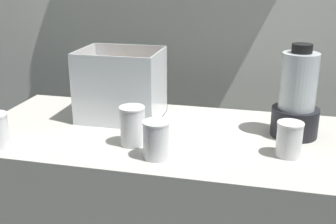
# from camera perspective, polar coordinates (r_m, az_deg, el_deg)

# --- Properties ---
(back_wall_unit) EXTENTS (2.60, 0.24, 2.50)m
(back_wall_unit) POSITION_cam_1_polar(r_m,az_deg,el_deg) (2.15, 4.79, 13.94)
(back_wall_unit) COLOR silver
(back_wall_unit) RESTS_ON ground_plane
(carrot_display_bin) EXTENTS (0.31, 0.23, 0.27)m
(carrot_display_bin) POSITION_cam_1_polar(r_m,az_deg,el_deg) (1.64, -6.43, 2.08)
(carrot_display_bin) COLOR white
(carrot_display_bin) RESTS_ON counter
(blender_pitcher) EXTENTS (0.16, 0.16, 0.32)m
(blender_pitcher) POSITION_cam_1_polar(r_m,az_deg,el_deg) (1.51, 17.06, 1.62)
(blender_pitcher) COLOR black
(blender_pitcher) RESTS_ON counter
(juice_cup_pomegranate_left) EXTENTS (0.08, 0.08, 0.13)m
(juice_cup_pomegranate_left) POSITION_cam_1_polar(r_m,az_deg,el_deg) (1.39, -4.83, -2.25)
(juice_cup_pomegranate_left) COLOR white
(juice_cup_pomegranate_left) RESTS_ON counter
(juice_cup_orange_middle) EXTENTS (0.08, 0.08, 0.12)m
(juice_cup_orange_middle) POSITION_cam_1_polar(r_m,az_deg,el_deg) (1.30, -1.61, -4.14)
(juice_cup_orange_middle) COLOR white
(juice_cup_orange_middle) RESTS_ON counter
(juice_cup_beet_right) EXTENTS (0.08, 0.08, 0.11)m
(juice_cup_beet_right) POSITION_cam_1_polar(r_m,az_deg,el_deg) (1.36, 16.09, -3.85)
(juice_cup_beet_right) COLOR white
(juice_cup_beet_right) RESTS_ON counter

